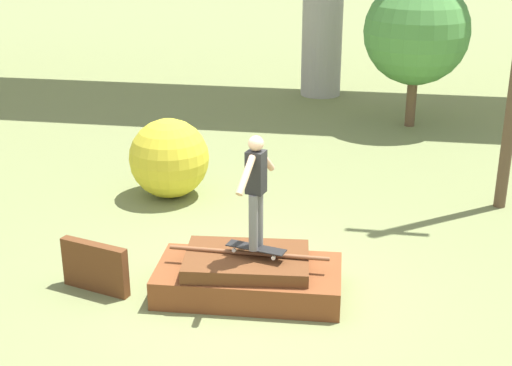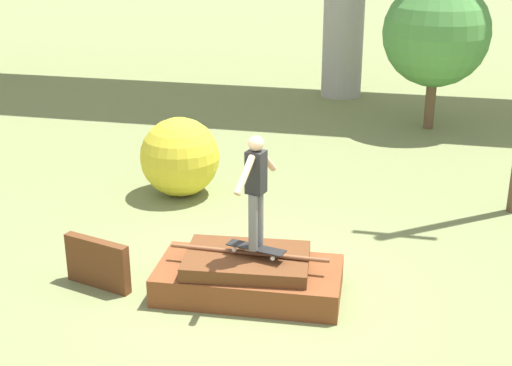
{
  "view_description": "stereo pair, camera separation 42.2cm",
  "coord_description": "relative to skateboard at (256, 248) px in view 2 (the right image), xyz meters",
  "views": [
    {
      "loc": [
        1.51,
        -8.28,
        4.81
      ],
      "look_at": [
        0.11,
        -0.05,
        1.62
      ],
      "focal_mm": 50.0,
      "sensor_mm": 36.0,
      "label": 1
    },
    {
      "loc": [
        1.93,
        -8.2,
        4.81
      ],
      "look_at": [
        0.11,
        -0.05,
        1.62
      ],
      "focal_mm": 50.0,
      "sensor_mm": 36.0,
      "label": 2
    }
  ],
  "objects": [
    {
      "name": "skater",
      "position": [
        -0.0,
        -0.0,
        0.88
      ],
      "size": [
        0.34,
        1.07,
        1.51
      ],
      "color": "slate",
      "rests_on": "skateboard"
    },
    {
      "name": "tree_behind_left",
      "position": [
        2.27,
        8.59,
        1.52
      ],
      "size": [
        2.43,
        2.43,
        3.44
      ],
      "color": "brown",
      "rests_on": "ground_plane"
    },
    {
      "name": "skateboard",
      "position": [
        0.0,
        0.0,
        0.0
      ],
      "size": [
        0.82,
        0.38,
        0.09
      ],
      "color": "black",
      "rests_on": "scrap_pile"
    },
    {
      "name": "ground_plane",
      "position": [
        -0.11,
        0.05,
        -0.71
      ],
      "size": [
        80.0,
        80.0,
        0.0
      ],
      "primitive_type": "plane",
      "color": "olive"
    },
    {
      "name": "scrap_pile",
      "position": [
        -0.11,
        0.05,
        -0.45
      ],
      "size": [
        2.51,
        1.32,
        0.63
      ],
      "color": "brown",
      "rests_on": "ground_plane"
    },
    {
      "name": "bush_yellow_flowering",
      "position": [
        -2.13,
        3.29,
        0.0
      ],
      "size": [
        1.42,
        1.42,
        1.42
      ],
      "color": "gold",
      "rests_on": "ground_plane"
    },
    {
      "name": "scrap_plank_loose",
      "position": [
        -2.16,
        -0.21,
        -0.36
      ],
      "size": [
        1.0,
        0.41,
        0.7
      ],
      "color": "#5B3319",
      "rests_on": "ground_plane"
    }
  ]
}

